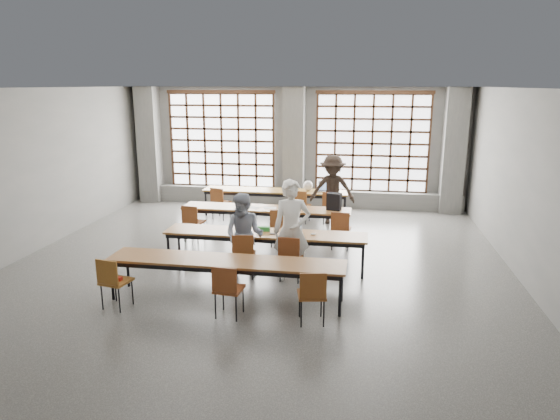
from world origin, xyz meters
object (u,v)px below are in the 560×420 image
object	(u,v)px
green_box	(264,229)
desk_row_b	(266,210)
desk_row_a	(275,192)
laptop_front	(293,229)
student_female	(244,235)
student_male	(292,230)
desk_row_d	(226,263)
backpack	(334,202)
chair_back_mid	(301,203)
phone	(273,234)
chair_front_right	(290,254)
plastic_bag	(308,186)
chair_mid_right	(341,226)
student_back	(332,190)
chair_back_right	(331,204)
chair_near_mid	(227,286)
desk_row_c	(265,236)
chair_mid_left	(192,219)
mouse	(313,234)
chair_near_left	(113,278)
chair_back_left	(219,200)
laptop_back	(325,189)
red_pouch	(116,278)
chair_near_right	(312,292)
chair_front_left	(244,251)
chair_mid_centre	(279,223)

from	to	relation	value
green_box	desk_row_b	bearing A→B (deg)	99.73
desk_row_a	laptop_front	world-z (taller)	laptop_front
desk_row_a	student_female	bearing A→B (deg)	-87.29
laptop_front	student_male	bearing A→B (deg)	-84.52
desk_row_d	backpack	xyz separation A→B (m)	(1.56, 3.70, 0.27)
chair_back_mid	phone	distance (m)	3.50
chair_front_right	plastic_bag	bearing A→B (deg)	92.54
chair_mid_right	student_back	bearing A→B (deg)	98.73
chair_back_right	student_back	size ratio (longest dim) A/B	0.49
desk_row_a	chair_near_mid	world-z (taller)	chair_near_mid
desk_row_d	laptop_front	xyz separation A→B (m)	(0.88, 1.77, 0.13)
desk_row_c	student_back	xyz separation A→B (m)	(1.09, 3.52, 0.24)
desk_row_d	desk_row_c	bearing A→B (deg)	78.47
desk_row_a	green_box	size ratio (longest dim) A/B	16.00
student_back	chair_near_mid	bearing A→B (deg)	-101.14
student_female	plastic_bag	bearing A→B (deg)	89.43
chair_mid_left	mouse	world-z (taller)	chair_mid_left
chair_near_left	chair_near_mid	world-z (taller)	same
chair_front_right	chair_back_left	bearing A→B (deg)	122.18
student_male	laptop_back	bearing A→B (deg)	74.01
chair_back_mid	chair_front_right	distance (m)	4.03
student_female	red_pouch	bearing A→B (deg)	-127.51
desk_row_b	student_back	size ratio (longest dim) A/B	2.22
desk_row_a	phone	distance (m)	4.18
chair_back_right	student_female	bearing A→B (deg)	-109.39
chair_near_left	student_back	bearing A→B (deg)	61.60
desk_row_c	chair_mid_left	xyz separation A→B (m)	(-1.99, 1.36, -0.13)
chair_near_right	phone	world-z (taller)	chair_near_right
chair_back_left	student_male	world-z (taller)	student_male
desk_row_b	plastic_bag	xyz separation A→B (m)	(0.76, 2.08, 0.21)
desk_row_b	laptop_back	size ratio (longest dim) A/B	11.06
desk_row_a	chair_front_left	world-z (taller)	chair_front_left
student_female	chair_front_right	bearing A→B (deg)	-0.25
desk_row_d	chair_back_left	world-z (taller)	chair_back_left
desk_row_c	chair_near_mid	bearing A→B (deg)	-93.64
green_box	chair_mid_right	bearing A→B (deg)	41.12
desk_row_d	chair_mid_centre	size ratio (longest dim) A/B	4.55
desk_row_b	chair_front_right	bearing A→B (deg)	-69.64
desk_row_b	desk_row_d	size ratio (longest dim) A/B	1.00
student_male	backpack	xyz separation A→B (m)	(0.62, 2.54, -0.02)
student_female	backpack	distance (m)	2.96
laptop_front	red_pouch	distance (m)	3.48
chair_near_mid	green_box	size ratio (longest dim) A/B	3.52
chair_front_left	desk_row_a	bearing A→B (deg)	92.77
desk_row_b	chair_mid_centre	bearing A→B (deg)	-56.52
chair_mid_right	green_box	xyz separation A→B (m)	(-1.47, -1.28, 0.24)
desk_row_b	chair_near_left	size ratio (longest dim) A/B	4.55
desk_row_a	laptop_back	xyz separation A→B (m)	(1.35, 0.11, 0.13)
student_back	chair_back_mid	bearing A→B (deg)	-170.24
desk_row_a	red_pouch	size ratio (longest dim) A/B	20.00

